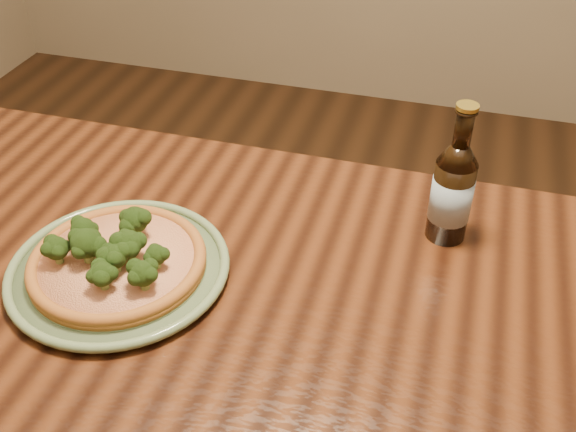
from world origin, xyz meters
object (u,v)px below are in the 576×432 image
(table, at_px, (335,409))
(beer_bottle, at_px, (452,191))
(pizza, at_px, (116,259))
(plate, at_px, (119,269))

(table, height_order, beer_bottle, beer_bottle)
(pizza, height_order, beer_bottle, beer_bottle)
(plate, bearing_deg, table, -11.87)
(table, distance_m, plate, 0.36)
(pizza, bearing_deg, table, -11.68)
(table, height_order, plate, plate)
(pizza, relative_size, beer_bottle, 1.12)
(beer_bottle, bearing_deg, plate, -156.30)
(table, bearing_deg, plate, 168.13)
(table, xyz_separation_m, plate, (-0.33, 0.07, 0.10))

